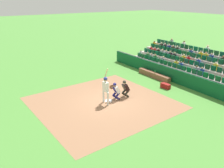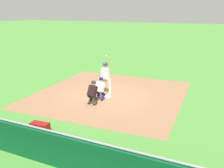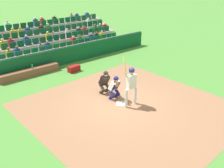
% 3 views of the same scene
% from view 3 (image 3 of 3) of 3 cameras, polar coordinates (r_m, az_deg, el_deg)
% --- Properties ---
extents(ground_plane, '(160.00, 160.00, 0.00)m').
position_cam_3_polar(ground_plane, '(11.45, 2.12, -4.65)').
color(ground_plane, '#4A8A37').
extents(infield_dirt_patch, '(8.57, 8.80, 0.01)m').
position_cam_3_polar(infield_dirt_patch, '(11.13, 3.85, -5.59)').
color(infield_dirt_patch, '#946849').
rests_on(infield_dirt_patch, ground_plane).
extents(home_plate_marker, '(0.62, 0.62, 0.02)m').
position_cam_3_polar(home_plate_marker, '(11.44, 2.12, -4.58)').
color(home_plate_marker, white).
rests_on(home_plate_marker, infield_dirt_patch).
extents(batter_at_plate, '(0.69, 0.47, 2.32)m').
position_cam_3_polar(batter_at_plate, '(10.81, 4.48, 0.42)').
color(batter_at_plate, silver).
rests_on(batter_at_plate, ground_plane).
extents(catcher_crouching, '(0.47, 0.71, 1.26)m').
position_cam_3_polar(catcher_crouching, '(11.51, 0.65, -0.52)').
color(catcher_crouching, navy).
rests_on(catcher_crouching, ground_plane).
extents(home_plate_umpire, '(0.47, 0.50, 1.27)m').
position_cam_3_polar(home_plate_umpire, '(12.10, -1.70, 0.71)').
color(home_plate_umpire, '#27261D').
rests_on(home_plate_umpire, ground_plane).
extents(dugout_wall, '(16.12, 0.24, 1.19)m').
position_cam_3_polar(dugout_wall, '(16.20, -13.57, 5.86)').
color(dugout_wall, '#0C4F28').
rests_on(dugout_wall, ground_plane).
extents(dugout_bench, '(3.55, 0.40, 0.44)m').
position_cam_3_polar(dugout_bench, '(15.15, -18.58, 2.53)').
color(dugout_bench, brown).
rests_on(dugout_bench, ground_plane).
extents(water_bottle_on_bench, '(0.07, 0.07, 0.25)m').
position_cam_3_polar(water_bottle_on_bench, '(15.06, -18.13, 3.87)').
color(water_bottle_on_bench, green).
rests_on(water_bottle_on_bench, dugout_bench).
extents(equipment_duffel_bag, '(0.78, 0.43, 0.37)m').
position_cam_3_polar(equipment_duffel_bag, '(15.25, -8.88, 3.56)').
color(equipment_duffel_bag, maroon).
rests_on(equipment_duffel_bag, ground_plane).
extents(bleacher_stand, '(15.18, 3.87, 2.36)m').
position_cam_3_polar(bleacher_stand, '(19.85, -19.33, 8.88)').
color(bleacher_stand, '#A79A90').
rests_on(bleacher_stand, ground_plane).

